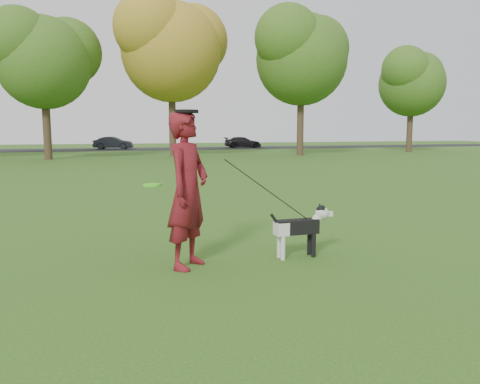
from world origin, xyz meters
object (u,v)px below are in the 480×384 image
object	(u,v)px
man	(188,190)
car_mid	(113,143)
car_right	(243,142)
dog	(302,225)

from	to	relation	value
man	car_mid	world-z (taller)	man
car_right	dog	bearing A→B (deg)	168.66
car_mid	car_right	size ratio (longest dim) A/B	0.94
man	car_mid	size ratio (longest dim) A/B	0.57
car_mid	car_right	bearing A→B (deg)	-74.40
dog	car_mid	world-z (taller)	car_mid
car_mid	car_right	distance (m)	12.94
man	dog	size ratio (longest dim) A/B	2.07
dog	car_mid	bearing A→B (deg)	90.56
man	dog	distance (m)	1.73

